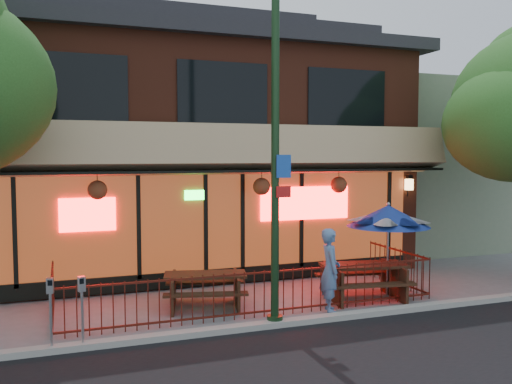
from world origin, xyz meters
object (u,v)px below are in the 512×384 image
picnic_table_left (205,285)px  parking_meter_near (82,300)px  picnic_table_right (364,276)px  street_light (275,169)px  parking_meter_far (50,302)px  pedestrian (330,270)px  patio_umbrella (388,216)px

picnic_table_left → parking_meter_near: (-2.69, -1.77, 0.37)m
picnic_table_left → picnic_table_right: (3.71, -0.59, 0.05)m
picnic_table_right → parking_meter_near: parking_meter_near is taller
street_light → parking_meter_near: 4.33m
picnic_table_right → parking_meter_far: bearing=-170.3°
picnic_table_right → parking_meter_far: 7.02m
street_light → parking_meter_far: (-4.20, -0.08, -2.26)m
parking_meter_near → picnic_table_left: bearing=33.4°
pedestrian → parking_meter_far: bearing=110.4°
street_light → pedestrian: bearing=18.6°
street_light → pedestrian: (1.50, 0.50, -2.23)m
street_light → picnic_table_right: street_light is taller
patio_umbrella → picnic_table_left: bearing=174.3°
pedestrian → parking_meter_near: bearing=111.0°
picnic_table_left → picnic_table_right: 3.75m
picnic_table_right → patio_umbrella: (0.74, 0.14, 1.39)m
patio_umbrella → pedestrian: bearing=-159.1°
street_light → pedestrian: 2.74m
picnic_table_left → street_light: bearing=-59.5°
picnic_table_left → parking_meter_far: bearing=-151.1°
picnic_table_left → pedestrian: (2.49, -1.19, 0.40)m
picnic_table_left → pedestrian: size_ratio=1.14×
patio_umbrella → street_light: bearing=-160.1°
picnic_table_left → patio_umbrella: bearing=-5.7°
picnic_table_left → parking_meter_near: size_ratio=1.61×
picnic_table_right → patio_umbrella: 1.58m
patio_umbrella → parking_meter_near: size_ratio=1.75×
street_light → pedestrian: size_ratio=3.83×
pedestrian → parking_meter_far: size_ratio=1.39×
parking_meter_far → picnic_table_left: bearing=28.9°
patio_umbrella → picnic_table_right: bearing=-169.5°
parking_meter_near → parking_meter_far: parking_meter_far is taller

